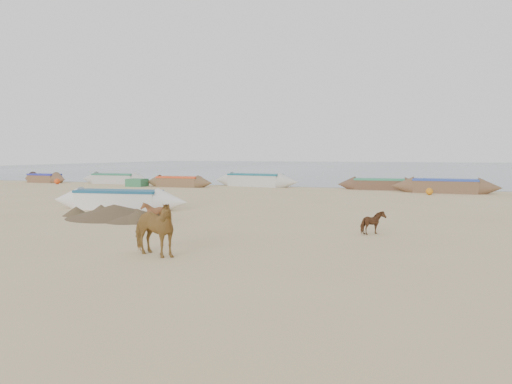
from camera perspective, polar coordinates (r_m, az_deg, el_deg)
ground at (r=16.87m, az=-4.48°, el=-4.38°), size 140.00×140.00×0.00m
sea at (r=97.53m, az=15.26°, el=2.75°), size 160.00×160.00×0.00m
cow_adult at (r=12.79m, az=-11.80°, el=-4.12°), size 1.80×1.24×1.39m
calf_front at (r=18.52m, az=-11.66°, el=-2.37°), size 0.89×0.83×0.84m
calf_right at (r=16.36m, az=13.28°, el=-3.46°), size 0.79×0.86×0.74m
near_canoe at (r=23.92m, az=-15.43°, el=-0.85°), size 6.81×2.00×0.89m
debris_pile at (r=21.02m, az=-15.92°, el=-2.08°), size 4.94×4.94×0.52m
waterline_canoes at (r=36.88m, az=7.40°, el=1.05°), size 58.74×4.19×1.00m
beach_clutter at (r=35.33m, az=13.91°, el=0.59°), size 47.69×5.38×0.64m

